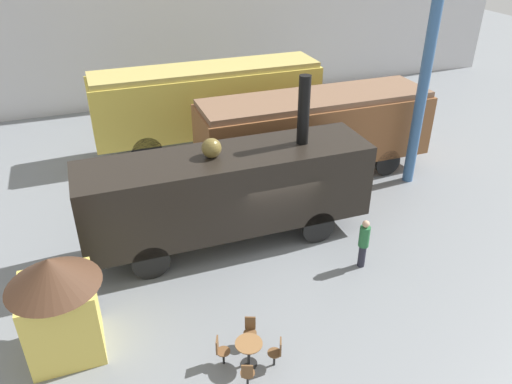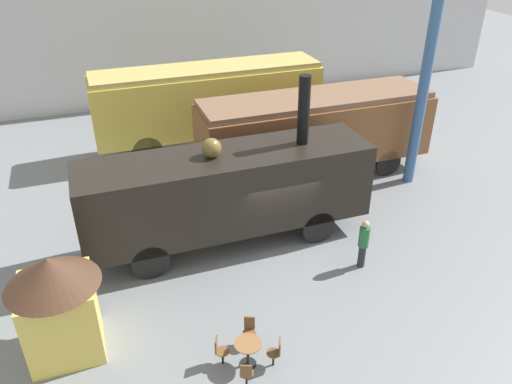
# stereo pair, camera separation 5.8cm
# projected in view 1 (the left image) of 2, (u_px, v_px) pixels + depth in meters

# --- Properties ---
(ground_plane) EXTENTS (80.00, 80.00, 0.00)m
(ground_plane) POSITION_uv_depth(u_px,v_px,m) (277.00, 242.00, 17.65)
(ground_plane) COLOR gray
(backdrop_wall) EXTENTS (44.00, 0.15, 9.00)m
(backdrop_wall) POSITION_uv_depth(u_px,v_px,m) (174.00, 25.00, 28.35)
(backdrop_wall) COLOR silver
(backdrop_wall) RESTS_ON ground_plane
(passenger_coach_vintage) EXTENTS (10.75, 2.47, 3.96)m
(passenger_coach_vintage) POSITION_uv_depth(u_px,v_px,m) (208.00, 99.00, 23.60)
(passenger_coach_vintage) COLOR #E0C64C
(passenger_coach_vintage) RESTS_ON ground_plane
(passenger_coach_wooden) EXTENTS (9.97, 2.82, 3.56)m
(passenger_coach_wooden) POSITION_uv_depth(u_px,v_px,m) (315.00, 128.00, 21.25)
(passenger_coach_wooden) COLOR brown
(passenger_coach_wooden) RESTS_ON ground_plane
(steam_locomotive) EXTENTS (9.73, 2.43, 5.70)m
(steam_locomotive) POSITION_uv_depth(u_px,v_px,m) (228.00, 189.00, 16.73)
(steam_locomotive) COLOR black
(steam_locomotive) RESTS_ON ground_plane
(cafe_table_near) EXTENTS (0.71, 0.71, 0.76)m
(cafe_table_near) POSITION_uv_depth(u_px,v_px,m) (249.00, 349.00, 12.68)
(cafe_table_near) COLOR black
(cafe_table_near) RESTS_ON ground_plane
(cafe_chair_0) EXTENTS (0.39, 0.38, 0.87)m
(cafe_chair_0) POSITION_uv_depth(u_px,v_px,m) (277.00, 351.00, 12.68)
(cafe_chair_0) COLOR black
(cafe_chair_0) RESTS_ON ground_plane
(cafe_chair_1) EXTENTS (0.38, 0.39, 0.87)m
(cafe_chair_1) POSITION_uv_depth(u_px,v_px,m) (250.00, 329.00, 13.33)
(cafe_chair_1) COLOR black
(cafe_chair_1) RESTS_ON ground_plane
(cafe_chair_2) EXTENTS (0.39, 0.38, 0.87)m
(cafe_chair_2) POSITION_uv_depth(u_px,v_px,m) (220.00, 349.00, 12.72)
(cafe_chair_2) COLOR black
(cafe_chair_2) RESTS_ON ground_plane
(cafe_chair_3) EXTENTS (0.38, 0.39, 0.87)m
(cafe_chair_3) POSITION_uv_depth(u_px,v_px,m) (247.00, 373.00, 12.07)
(cafe_chair_3) COLOR black
(cafe_chair_3) RESTS_ON ground_plane
(visitor_person) EXTENTS (0.34, 0.34, 1.76)m
(visitor_person) POSITION_uv_depth(u_px,v_px,m) (364.00, 242.00, 16.03)
(visitor_person) COLOR #262633
(visitor_person) RESTS_ON ground_plane
(ticket_kiosk) EXTENTS (2.34, 2.34, 3.00)m
(ticket_kiosk) POSITION_uv_depth(u_px,v_px,m) (58.00, 301.00, 12.58)
(ticket_kiosk) COLOR #DBC151
(ticket_kiosk) RESTS_ON ground_plane
(support_pillar) EXTENTS (0.44, 0.44, 8.00)m
(support_pillar) POSITION_uv_depth(u_px,v_px,m) (422.00, 91.00, 19.72)
(support_pillar) COLOR #386093
(support_pillar) RESTS_ON ground_plane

